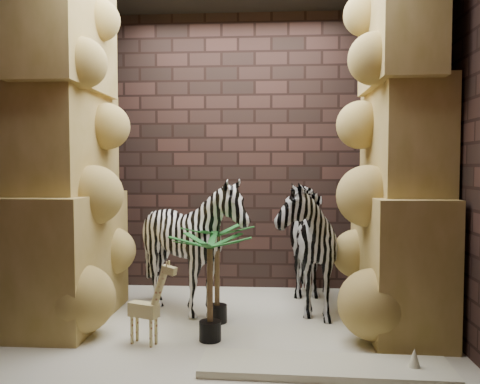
# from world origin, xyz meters

# --- Properties ---
(floor) EXTENTS (3.50, 3.50, 0.00)m
(floor) POSITION_xyz_m (0.00, 0.00, 0.00)
(floor) COLOR beige
(floor) RESTS_ON ground
(wall_back) EXTENTS (3.50, 0.00, 3.50)m
(wall_back) POSITION_xyz_m (0.00, 1.25, 1.50)
(wall_back) COLOR #35201C
(wall_back) RESTS_ON ground
(wall_front) EXTENTS (3.50, 0.00, 3.50)m
(wall_front) POSITION_xyz_m (0.00, -1.25, 1.50)
(wall_front) COLOR #35201C
(wall_front) RESTS_ON ground
(wall_left) EXTENTS (0.00, 3.00, 3.00)m
(wall_left) POSITION_xyz_m (-1.75, 0.00, 1.50)
(wall_left) COLOR #35201C
(wall_left) RESTS_ON ground
(wall_right) EXTENTS (0.00, 3.00, 3.00)m
(wall_right) POSITION_xyz_m (1.75, 0.00, 1.50)
(wall_right) COLOR #35201C
(wall_right) RESTS_ON ground
(rock_pillar_left) EXTENTS (0.68, 1.30, 3.00)m
(rock_pillar_left) POSITION_xyz_m (-1.40, 0.00, 1.50)
(rock_pillar_left) COLOR tan
(rock_pillar_left) RESTS_ON floor
(rock_pillar_right) EXTENTS (0.58, 1.25, 3.00)m
(rock_pillar_right) POSITION_xyz_m (1.42, 0.00, 1.50)
(rock_pillar_right) COLOR tan
(rock_pillar_right) RESTS_ON floor
(zebra_right) EXTENTS (0.80, 1.28, 1.43)m
(zebra_right) POSITION_xyz_m (0.63, 0.49, 0.72)
(zebra_right) COLOR white
(zebra_right) RESTS_ON floor
(zebra_left) EXTENTS (1.12, 1.33, 1.13)m
(zebra_left) POSITION_xyz_m (-0.35, 0.22, 0.56)
(zebra_left) COLOR white
(zebra_left) RESTS_ON floor
(giraffe_toy) EXTENTS (0.36, 0.23, 0.67)m
(giraffe_toy) POSITION_xyz_m (-0.59, -0.52, 0.33)
(giraffe_toy) COLOR #DCCF85
(giraffe_toy) RESTS_ON floor
(palm_front) EXTENTS (0.36, 0.36, 0.86)m
(palm_front) POSITION_xyz_m (-0.09, 0.02, 0.43)
(palm_front) COLOR #145120
(palm_front) RESTS_ON floor
(palm_back) EXTENTS (0.36, 0.36, 0.83)m
(palm_back) POSITION_xyz_m (-0.10, -0.42, 0.41)
(palm_back) COLOR #145120
(palm_back) RESTS_ON floor
(surfboard) EXTENTS (1.64, 0.45, 0.05)m
(surfboard) POSITION_xyz_m (0.72, -0.92, 0.03)
(surfboard) COLOR beige
(surfboard) RESTS_ON floor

